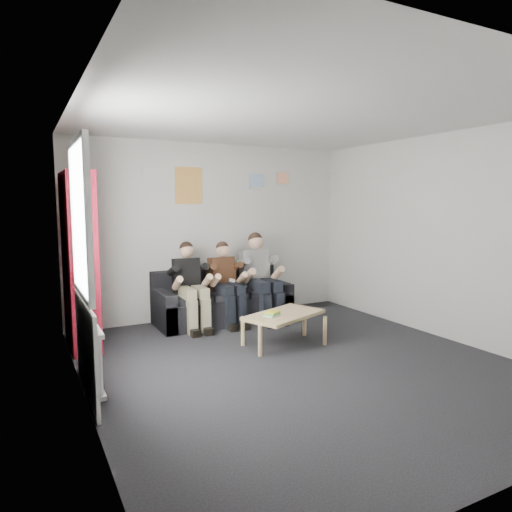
{
  "coord_description": "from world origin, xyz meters",
  "views": [
    {
      "loc": [
        -2.72,
        -4.15,
        1.8
      ],
      "look_at": [
        0.13,
        1.3,
        1.07
      ],
      "focal_mm": 32.0,
      "sensor_mm": 36.0,
      "label": 1
    }
  ],
  "objects_px": {
    "sofa": "(222,303)",
    "bookshelf": "(80,261)",
    "coffee_table": "(284,317)",
    "person_middle": "(227,283)",
    "person_right": "(261,278)",
    "person_left": "(191,286)"
  },
  "relations": [
    {
      "from": "person_left",
      "to": "person_middle",
      "type": "relative_size",
      "value": 1.02
    },
    {
      "from": "bookshelf",
      "to": "person_right",
      "type": "bearing_deg",
      "value": 2.18
    },
    {
      "from": "bookshelf",
      "to": "person_right",
      "type": "distance_m",
      "value": 2.64
    },
    {
      "from": "bookshelf",
      "to": "coffee_table",
      "type": "xyz_separation_m",
      "value": [
        2.25,
        -1.14,
        -0.72
      ]
    },
    {
      "from": "bookshelf",
      "to": "person_right",
      "type": "height_order",
      "value": "bookshelf"
    },
    {
      "from": "person_middle",
      "to": "bookshelf",
      "type": "bearing_deg",
      "value": -177.26
    },
    {
      "from": "sofa",
      "to": "bookshelf",
      "type": "height_order",
      "value": "bookshelf"
    },
    {
      "from": "person_left",
      "to": "person_right",
      "type": "xyz_separation_m",
      "value": [
        1.12,
        -0.01,
        0.04
      ]
    },
    {
      "from": "person_middle",
      "to": "person_right",
      "type": "distance_m",
      "value": 0.56
    },
    {
      "from": "bookshelf",
      "to": "coffee_table",
      "type": "distance_m",
      "value": 2.62
    },
    {
      "from": "sofa",
      "to": "person_left",
      "type": "xyz_separation_m",
      "value": [
        -0.56,
        -0.19,
        0.33
      ]
    },
    {
      "from": "bookshelf",
      "to": "coffee_table",
      "type": "height_order",
      "value": "bookshelf"
    },
    {
      "from": "person_right",
      "to": "bookshelf",
      "type": "bearing_deg",
      "value": -170.47
    },
    {
      "from": "coffee_table",
      "to": "person_middle",
      "type": "distance_m",
      "value": 1.32
    },
    {
      "from": "sofa",
      "to": "bookshelf",
      "type": "bearing_deg",
      "value": -170.81
    },
    {
      "from": "bookshelf",
      "to": "person_middle",
      "type": "distance_m",
      "value": 2.09
    },
    {
      "from": "sofa",
      "to": "person_left",
      "type": "relative_size",
      "value": 1.63
    },
    {
      "from": "person_left",
      "to": "person_right",
      "type": "bearing_deg",
      "value": 7.78
    },
    {
      "from": "bookshelf",
      "to": "coffee_table",
      "type": "relative_size",
      "value": 2.1
    },
    {
      "from": "coffee_table",
      "to": "person_right",
      "type": "height_order",
      "value": "person_right"
    },
    {
      "from": "person_right",
      "to": "person_left",
      "type": "bearing_deg",
      "value": -173.7
    },
    {
      "from": "sofa",
      "to": "person_middle",
      "type": "relative_size",
      "value": 1.66
    }
  ]
}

